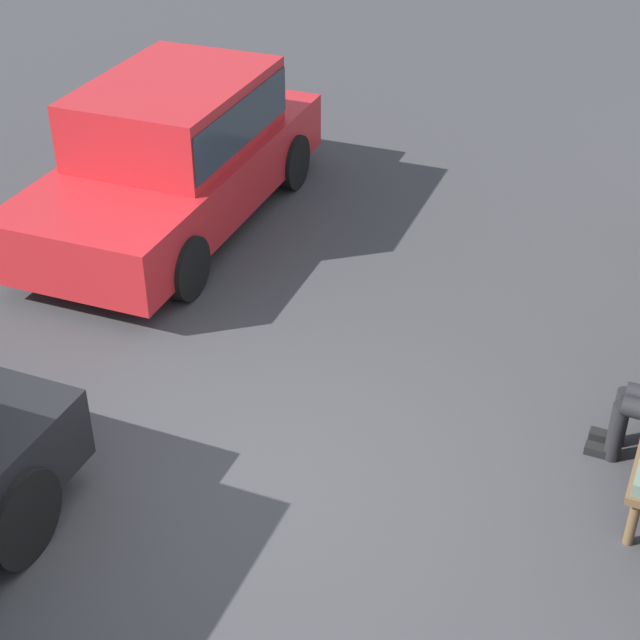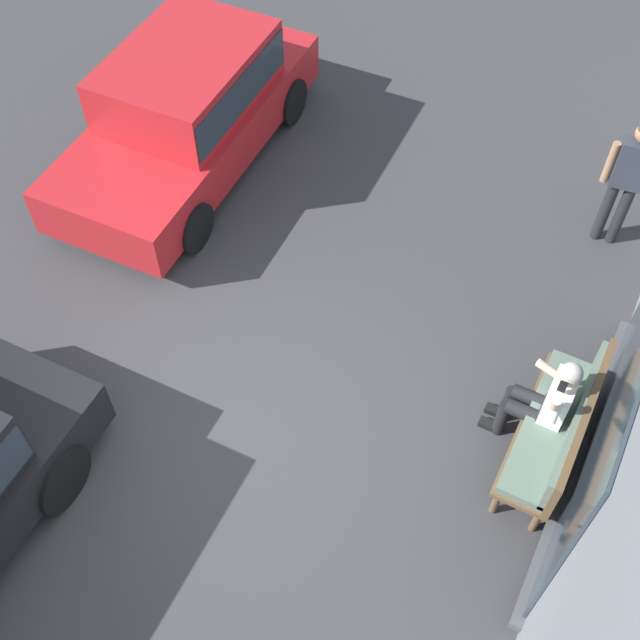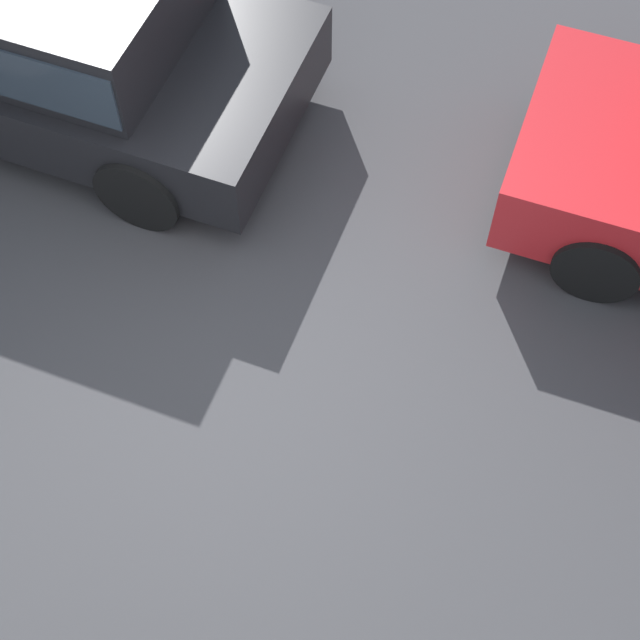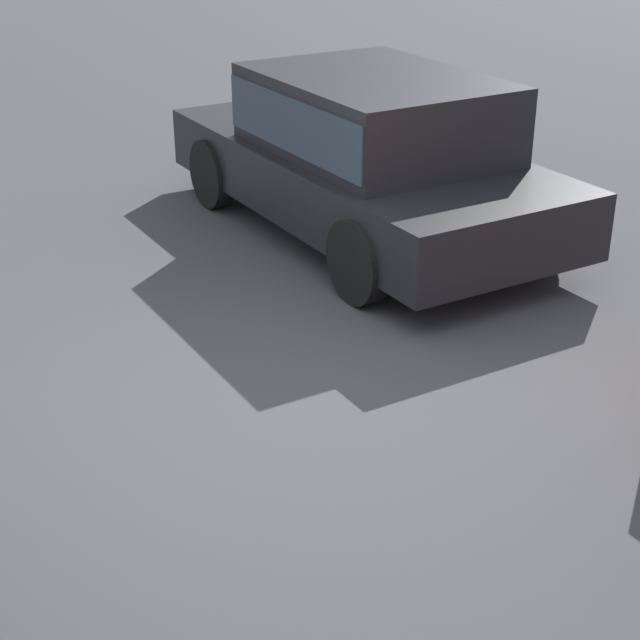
{
  "view_description": "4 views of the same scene",
  "coord_description": "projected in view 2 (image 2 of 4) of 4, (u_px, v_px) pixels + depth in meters",
  "views": [
    {
      "loc": [
        4.63,
        2.6,
        4.91
      ],
      "look_at": [
        -0.71,
        0.25,
        1.08
      ],
      "focal_mm": 55.0,
      "sensor_mm": 36.0,
      "label": 1
    },
    {
      "loc": [
        2.99,
        2.6,
        7.16
      ],
      "look_at": [
        -1.04,
        0.5,
        1.12
      ],
      "focal_mm": 45.0,
      "sensor_mm": 36.0,
      "label": 2
    },
    {
      "loc": [
        -1.77,
        2.6,
        6.05
      ],
      "look_at": [
        -0.66,
        -0.08,
        1.18
      ],
      "focal_mm": 55.0,
      "sensor_mm": 36.0,
      "label": 3
    },
    {
      "loc": [
        -4.81,
        2.6,
        3.19
      ],
      "look_at": [
        -1.07,
        0.53,
        1.15
      ],
      "focal_mm": 55.0,
      "sensor_mm": 36.0,
      "label": 4
    }
  ],
  "objects": [
    {
      "name": "pedestrian_standing",
      "position": [
        628.0,
        175.0,
        8.88
      ],
      "size": [
        0.25,
        0.55,
        1.73
      ],
      "color": "#232326",
      "rests_on": "ground_plane"
    },
    {
      "name": "person_on_phone",
      "position": [
        546.0,
        400.0,
        7.51
      ],
      "size": [
        0.73,
        0.74,
        1.34
      ],
      "color": "black",
      "rests_on": "ground_plane"
    },
    {
      "name": "bench",
      "position": [
        561.0,
        427.0,
        7.48
      ],
      "size": [
        1.75,
        0.55,
        1.0
      ],
      "color": "brown",
      "rests_on": "ground_plane"
    },
    {
      "name": "parked_car_near",
      "position": [
        187.0,
        105.0,
        9.91
      ],
      "size": [
        4.21,
        1.95,
        1.54
      ],
      "color": "red",
      "rests_on": "ground_plane"
    },
    {
      "name": "ground_plane",
      "position": [
        228.0,
        442.0,
        8.04
      ],
      "size": [
        60.0,
        60.0,
        0.0
      ],
      "primitive_type": "plane",
      "color": "#38383A"
    }
  ]
}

